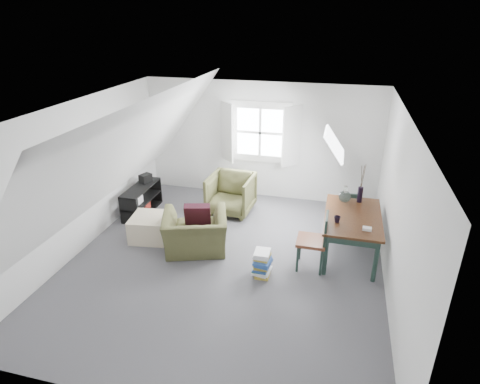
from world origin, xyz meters
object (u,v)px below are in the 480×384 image
(armchair_near, at_px, (196,250))
(dining_table, at_px, (352,221))
(armchair_far, at_px, (231,211))
(media_shelf, at_px, (141,202))
(ottoman, at_px, (150,227))
(dining_chair_near, at_px, (314,240))
(dining_chair_far, at_px, (348,211))
(magazine_stack, at_px, (262,264))

(armchair_near, bearing_deg, dining_table, 172.39)
(armchair_far, bearing_deg, media_shelf, -159.94)
(ottoman, height_order, media_shelf, media_shelf)
(armchair_far, xyz_separation_m, media_shelf, (-1.75, -0.52, 0.26))
(armchair_near, height_order, dining_chair_near, dining_chair_near)
(dining_chair_far, bearing_deg, armchair_near, 41.48)
(ottoman, distance_m, dining_chair_near, 2.94)
(armchair_near, height_order, dining_chair_far, dining_chair_far)
(armchair_near, relative_size, magazine_stack, 2.57)
(dining_chair_far, bearing_deg, magazine_stack, 68.30)
(armchair_near, height_order, armchair_far, armchair_far)
(dining_table, height_order, magazine_stack, dining_table)
(magazine_stack, bearing_deg, dining_chair_far, 52.75)
(armchair_near, relative_size, dining_chair_near, 1.10)
(dining_chair_near, bearing_deg, armchair_near, -109.32)
(ottoman, bearing_deg, armchair_near, -11.11)
(dining_table, relative_size, dining_chair_near, 1.56)
(media_shelf, bearing_deg, magazine_stack, -22.98)
(armchair_far, height_order, ottoman, ottoman)
(ottoman, distance_m, media_shelf, 1.06)
(armchair_far, bearing_deg, dining_chair_near, -37.90)
(dining_table, distance_m, media_shelf, 4.16)
(ottoman, relative_size, dining_chair_near, 0.68)
(dining_chair_far, bearing_deg, media_shelf, 18.02)
(armchair_far, distance_m, media_shelf, 1.84)
(armchair_far, height_order, magazine_stack, magazine_stack)
(armchair_near, relative_size, media_shelf, 0.95)
(armchair_far, relative_size, dining_chair_far, 1.00)
(ottoman, xyz_separation_m, dining_table, (3.48, 0.32, 0.43))
(armchair_far, relative_size, dining_chair_near, 0.92)
(armchair_far, xyz_separation_m, dining_chair_near, (1.79, -1.58, 0.50))
(armchair_far, relative_size, media_shelf, 0.80)
(ottoman, relative_size, media_shelf, 0.58)
(dining_chair_far, height_order, media_shelf, dining_chair_far)
(armchair_far, height_order, dining_table, dining_table)
(armchair_near, xyz_separation_m, media_shelf, (-1.55, 1.04, 0.26))
(ottoman, distance_m, magazine_stack, 2.26)
(magazine_stack, bearing_deg, dining_table, 35.50)
(media_shelf, bearing_deg, ottoman, -49.40)
(dining_table, height_order, media_shelf, dining_table)
(dining_table, distance_m, dining_chair_far, 0.74)
(ottoman, relative_size, magazine_stack, 1.58)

